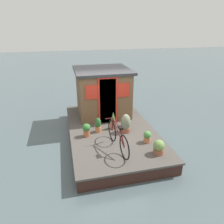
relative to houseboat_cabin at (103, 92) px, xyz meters
The scene contains 10 objects.
ground_plane 1.99m from the houseboat_cabin, behind, with size 60.00×60.00×0.00m, color #4C5B60.
houseboat_deck 1.84m from the houseboat_cabin, behind, with size 5.08×2.95×0.44m.
houseboat_cabin is the anchor object (origin of this frame).
bicycle 2.88m from the houseboat_cabin, behind, with size 1.75×0.50×0.84m.
potted_plant_lavender 2.00m from the houseboat_cabin, 166.76° to the right, with size 0.34×0.34×0.66m.
potted_plant_rosemary 1.82m from the houseboat_cabin, 163.15° to the left, with size 0.21×0.21×0.52m.
potted_plant_geranium 2.16m from the houseboat_cabin, 153.29° to the left, with size 0.27×0.27×0.45m.
potted_plant_basil 1.63m from the houseboat_cabin, behind, with size 0.21×0.21×0.64m.
potted_plant_fern 3.57m from the houseboat_cabin, 164.07° to the right, with size 0.32×0.32×0.43m.
potted_plant_thyme 2.92m from the houseboat_cabin, 161.53° to the right, with size 0.25×0.25×0.38m.
Camera 1 is at (-6.59, 1.56, 3.88)m, focal length 33.45 mm.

